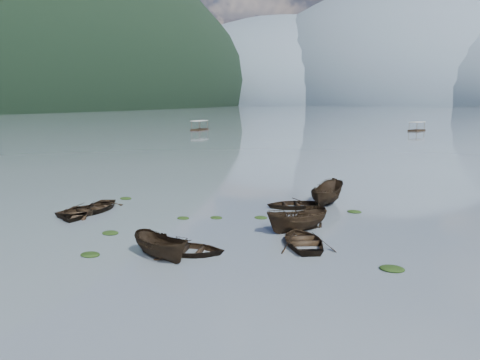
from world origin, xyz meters
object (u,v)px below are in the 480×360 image
at_px(pontoon_centre, 417,131).
at_px(rowboat_3, 303,245).
at_px(rowboat_0, 75,217).
at_px(pontoon_left, 200,130).

bearing_deg(pontoon_centre, rowboat_3, -71.55).
relative_size(rowboat_0, pontoon_centre, 0.67).
bearing_deg(pontoon_left, pontoon_centre, 15.61).
distance_m(rowboat_0, pontoon_centre, 108.56).
relative_size(pontoon_left, pontoon_centre, 1.09).
bearing_deg(rowboat_0, pontoon_centre, 51.21).
xyz_separation_m(rowboat_3, pontoon_left, (-51.25, 88.44, 0.00)).
relative_size(rowboat_0, pontoon_left, 0.62).
xyz_separation_m(rowboat_0, pontoon_centre, (19.16, 106.86, 0.00)).
distance_m(rowboat_3, pontoon_centre, 107.19).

